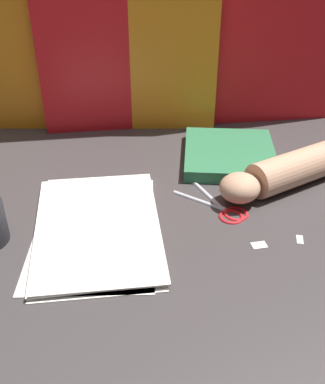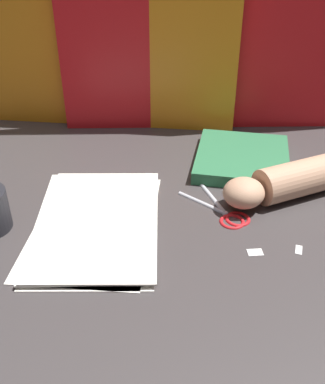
# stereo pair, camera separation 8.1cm
# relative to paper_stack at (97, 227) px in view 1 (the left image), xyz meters

# --- Properties ---
(ground_plane) EXTENTS (6.00, 6.00, 0.00)m
(ground_plane) POSITION_rel_paper_stack_xyz_m (0.09, 0.01, -0.01)
(ground_plane) COLOR #3D3838
(backdrop_panel_left) EXTENTS (0.71, 0.08, 0.38)m
(backdrop_panel_left) POSITION_rel_paper_stack_xyz_m (-0.07, 0.45, 0.19)
(backdrop_panel_left) COLOR orange
(backdrop_panel_left) RESTS_ON ground_plane
(backdrop_panel_center) EXTENTS (0.78, 0.07, 0.60)m
(backdrop_panel_center) POSITION_rel_paper_stack_xyz_m (0.24, 0.45, 0.29)
(backdrop_panel_center) COLOR red
(backdrop_panel_center) RESTS_ON ground_plane
(paper_stack) EXTENTS (0.24, 0.35, 0.01)m
(paper_stack) POSITION_rel_paper_stack_xyz_m (0.00, 0.00, 0.00)
(paper_stack) COLOR white
(paper_stack) RESTS_ON ground_plane
(book_closed) EXTENTS (0.23, 0.25, 0.03)m
(book_closed) POSITION_rel_paper_stack_xyz_m (0.29, 0.24, 0.01)
(book_closed) COLOR #2D7247
(book_closed) RESTS_ON ground_plane
(scissors) EXTENTS (0.15, 0.16, 0.01)m
(scissors) POSITION_rel_paper_stack_xyz_m (0.24, 0.05, -0.00)
(scissors) COLOR silver
(scissors) RESTS_ON ground_plane
(hand_forearm) EXTENTS (0.33, 0.22, 0.07)m
(hand_forearm) POSITION_rel_paper_stack_xyz_m (0.39, 0.12, 0.03)
(hand_forearm) COLOR tan
(hand_forearm) RESTS_ON ground_plane
(paper_scrap_near) EXTENTS (0.03, 0.02, 0.00)m
(paper_scrap_near) POSITION_rel_paper_stack_xyz_m (0.28, -0.07, -0.01)
(paper_scrap_near) COLOR white
(paper_scrap_near) RESTS_ON ground_plane
(paper_scrap_mid) EXTENTS (0.02, 0.03, 0.00)m
(paper_scrap_mid) POSITION_rel_paper_stack_xyz_m (0.36, -0.06, -0.01)
(paper_scrap_mid) COLOR white
(paper_scrap_mid) RESTS_ON ground_plane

